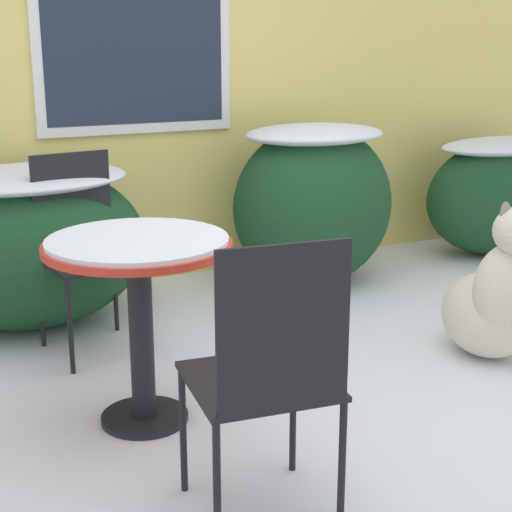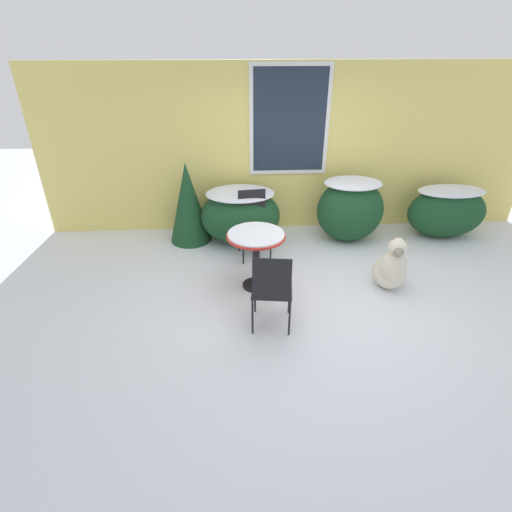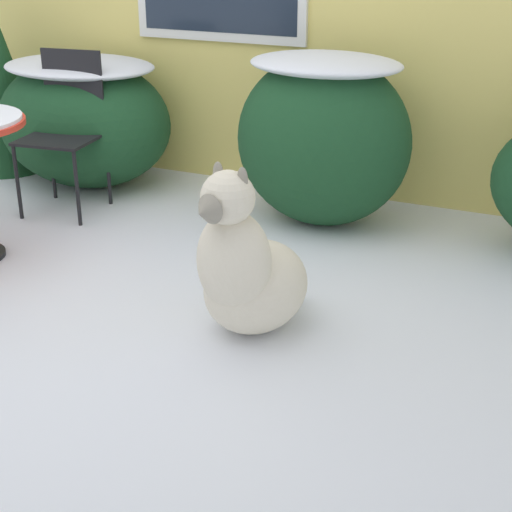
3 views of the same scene
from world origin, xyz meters
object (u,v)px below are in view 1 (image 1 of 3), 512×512
object	(u,v)px
dog	(496,301)
patio_chair_near_table	(84,243)
patio_table	(139,278)
patio_chair_far_side	(268,371)

from	to	relation	value
dog	patio_chair_near_table	bearing A→B (deg)	161.21
patio_chair_near_table	dog	distance (m)	2.04
patio_table	patio_chair_near_table	size ratio (longest dim) A/B	0.80
patio_table	patio_chair_near_table	xyz separation A→B (m)	(0.01, 0.91, -0.08)
patio_chair_far_side	patio_chair_near_table	bearing A→B (deg)	-79.41
patio_chair_near_table	dog	bearing A→B (deg)	-38.72
dog	patio_table	bearing A→B (deg)	-172.14
patio_table	patio_chair_near_table	bearing A→B (deg)	89.12
patio_table	dog	xyz separation A→B (m)	(1.75, -0.15, -0.32)
patio_table	dog	world-z (taller)	dog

